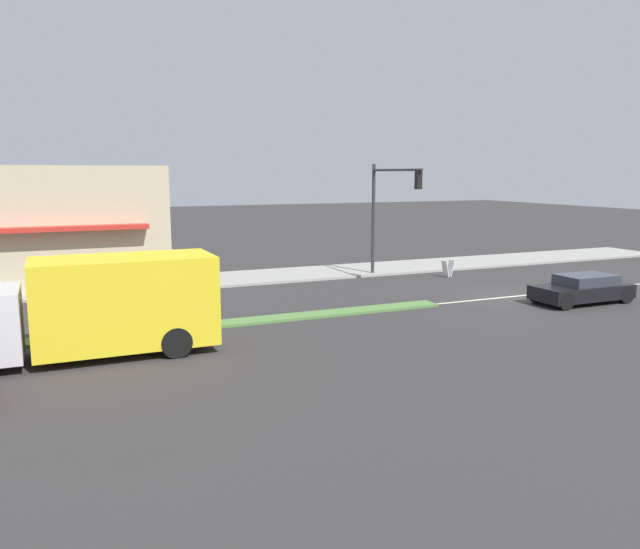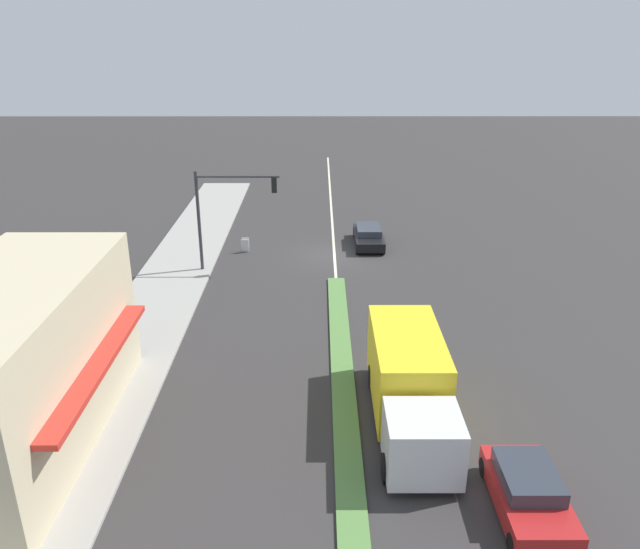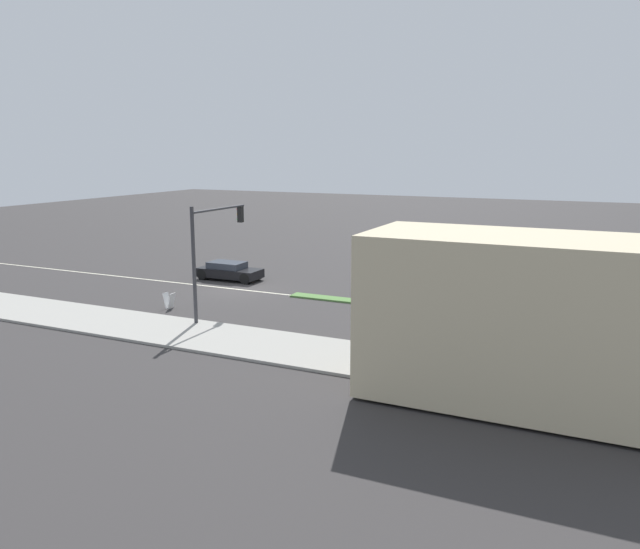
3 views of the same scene
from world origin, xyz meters
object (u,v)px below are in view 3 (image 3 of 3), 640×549
Objects in this scene: traffic_signal_main at (211,241)px; suv_black at (229,271)px; warning_aframe_sign at (169,301)px; hatchback_red at (627,296)px; delivery_truck at (535,284)px; pedestrian at (393,337)px.

suv_black is at bearing -151.74° from traffic_signal_main.
hatchback_red is (-10.47, 22.09, 0.21)m from warning_aframe_sign.
warning_aframe_sign is at bearing -64.64° from hatchback_red.
traffic_signal_main is at bearing -59.97° from delivery_truck.
hatchback_red is 0.92× the size of suv_black.
hatchback_red reaches higher than warning_aframe_sign.
warning_aframe_sign is at bearing -101.42° from traffic_signal_main.
traffic_signal_main is 16.81m from delivery_truck.
hatchback_red is (-13.50, 8.60, -0.36)m from pedestrian.
pedestrian reaches higher than hatchback_red.
delivery_truck is (-10.70, 4.15, 0.47)m from pedestrian.
pedestrian reaches higher than warning_aframe_sign.
traffic_signal_main reaches higher than warning_aframe_sign.
hatchback_red reaches higher than suv_black.
traffic_signal_main is 1.34× the size of suv_black.
warning_aframe_sign is 0.20× the size of suv_black.
delivery_truck is (-8.32, 14.40, -2.43)m from traffic_signal_main.
hatchback_red is at bearing 120.55° from traffic_signal_main.
pedestrian is 18.21m from suv_black.
traffic_signal_main is at bearing -59.45° from hatchback_red.
pedestrian is 0.40× the size of suv_black.
warning_aframe_sign is 19.27m from delivery_truck.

